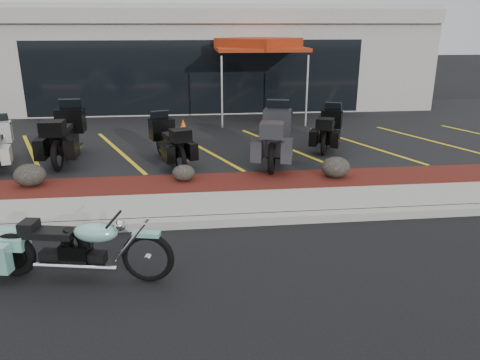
{
  "coord_description": "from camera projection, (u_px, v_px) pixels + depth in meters",
  "views": [
    {
      "loc": [
        -0.36,
        -6.58,
        3.34
      ],
      "look_at": [
        0.51,
        1.2,
        0.72
      ],
      "focal_mm": 35.0,
      "sensor_mm": 36.0,
      "label": 1
    }
  ],
  "objects": [
    {
      "name": "ground",
      "position": [
        216.0,
        249.0,
        7.3
      ],
      "size": [
        90.0,
        90.0,
        0.0
      ],
      "primitive_type": "plane",
      "color": "black",
      "rests_on": "ground"
    },
    {
      "name": "curb",
      "position": [
        213.0,
        221.0,
        8.12
      ],
      "size": [
        24.0,
        0.25,
        0.15
      ],
      "primitive_type": "cube",
      "color": "gray",
      "rests_on": "ground"
    },
    {
      "name": "sidewalk",
      "position": [
        211.0,
        207.0,
        8.78
      ],
      "size": [
        24.0,
        1.2,
        0.15
      ],
      "primitive_type": "cube",
      "color": "gray",
      "rests_on": "ground"
    },
    {
      "name": "mulch_bed",
      "position": [
        208.0,
        185.0,
        9.91
      ],
      "size": [
        24.0,
        1.2,
        0.16
      ],
      "primitive_type": "cube",
      "color": "#3B140D",
      "rests_on": "ground"
    },
    {
      "name": "upper_lot",
      "position": [
        200.0,
        131.0,
        15.0
      ],
      "size": [
        26.0,
        9.6,
        0.15
      ],
      "primitive_type": "cube",
      "color": "black",
      "rests_on": "ground"
    },
    {
      "name": "dealership_building",
      "position": [
        194.0,
        56.0,
        20.3
      ],
      "size": [
        18.0,
        8.16,
        4.0
      ],
      "color": "gray",
      "rests_on": "ground"
    },
    {
      "name": "boulder_left",
      "position": [
        30.0,
        175.0,
        9.59
      ],
      "size": [
        0.65,
        0.54,
        0.46
      ],
      "primitive_type": "ellipsoid",
      "color": "black",
      "rests_on": "mulch_bed"
    },
    {
      "name": "boulder_mid",
      "position": [
        184.0,
        173.0,
        9.92
      ],
      "size": [
        0.48,
        0.4,
        0.34
      ],
      "primitive_type": "ellipsoid",
      "color": "black",
      "rests_on": "mulch_bed"
    },
    {
      "name": "boulder_right",
      "position": [
        335.0,
        167.0,
        10.14
      ],
      "size": [
        0.63,
        0.53,
        0.45
      ],
      "primitive_type": "ellipsoid",
      "color": "black",
      "rests_on": "mulch_bed"
    },
    {
      "name": "hero_cruiser",
      "position": [
        148.0,
        250.0,
        6.22
      ],
      "size": [
        2.77,
        1.19,
        0.95
      ],
      "primitive_type": null,
      "rotation": [
        0.0,
        0.0,
        -0.2
      ],
      "color": "#76B7A5",
      "rests_on": "ground"
    },
    {
      "name": "touring_white",
      "position": [
        1.0,
        136.0,
        11.47
      ],
      "size": [
        1.13,
        2.05,
        1.13
      ],
      "primitive_type": null,
      "rotation": [
        0.0,
        0.0,
        1.78
      ],
      "color": "beige",
      "rests_on": "upper_lot"
    },
    {
      "name": "touring_black_front",
      "position": [
        72.0,
        125.0,
        12.06
      ],
      "size": [
        0.92,
        2.39,
        1.39
      ],
      "primitive_type": null,
      "rotation": [
        0.0,
        0.0,
        1.58
      ],
      "color": "black",
      "rests_on": "upper_lot"
    },
    {
      "name": "touring_black_mid",
      "position": [
        161.0,
        133.0,
        11.7
      ],
      "size": [
        1.4,
        2.14,
        1.16
      ],
      "primitive_type": null,
      "rotation": [
        0.0,
        0.0,
        1.92
      ],
      "color": "black",
      "rests_on": "upper_lot"
    },
    {
      "name": "touring_grey",
      "position": [
        277.0,
        127.0,
        11.85
      ],
      "size": [
        1.5,
        2.57,
        1.41
      ],
      "primitive_type": null,
      "rotation": [
        0.0,
        0.0,
        1.31
      ],
      "color": "#2C2C31",
      "rests_on": "upper_lot"
    },
    {
      "name": "touring_black_rear",
      "position": [
        332.0,
        123.0,
        13.02
      ],
      "size": [
        1.49,
        2.11,
        1.15
      ],
      "primitive_type": null,
      "rotation": [
        0.0,
        0.0,
        1.15
      ],
      "color": "black",
      "rests_on": "upper_lot"
    },
    {
      "name": "traffic_cone",
      "position": [
        183.0,
        128.0,
        13.87
      ],
      "size": [
        0.47,
        0.47,
        0.51
      ],
      "primitive_type": "cone",
      "rotation": [
        0.0,
        0.0,
        0.35
      ],
      "color": "#E65C07",
      "rests_on": "upper_lot"
    },
    {
      "name": "popup_canopy",
      "position": [
        259.0,
        46.0,
        15.73
      ],
      "size": [
        3.52,
        3.52,
        2.74
      ],
      "rotation": [
        0.0,
        0.0,
        0.23
      ],
      "color": "silver",
      "rests_on": "upper_lot"
    }
  ]
}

